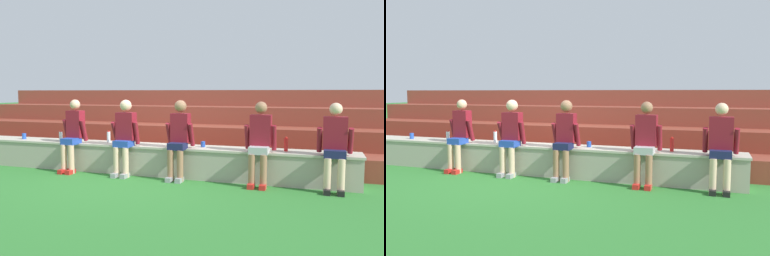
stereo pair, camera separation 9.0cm
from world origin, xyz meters
TOP-DOWN VIEW (x-y plane):
  - ground_plane at (0.00, 0.00)m, footprint 80.00×80.00m
  - stone_seating_wall at (0.00, 0.29)m, footprint 7.78×0.61m
  - brick_bleachers at (0.00, 2.69)m, footprint 11.09×3.17m
  - person_far_left at (-1.37, -0.01)m, footprint 0.49×0.53m
  - person_left_of_center at (-0.23, -0.02)m, footprint 0.53×0.47m
  - person_center at (0.83, 0.01)m, footprint 0.51×0.53m
  - person_right_of_center at (2.27, 0.00)m, footprint 0.53×0.53m
  - person_far_right at (3.43, -0.01)m, footprint 0.54×0.51m
  - water_bottle_mid_right at (-1.88, 0.28)m, footprint 0.07×0.07m
  - water_bottle_near_right at (-0.78, 0.33)m, footprint 0.07×0.07m
  - water_bottle_mid_left at (2.67, 0.28)m, footprint 0.06×0.06m
  - plastic_cup_middle at (-2.78, 0.24)m, footprint 0.09×0.09m
  - plastic_cup_left_end at (1.19, 0.32)m, footprint 0.08×0.08m

SIDE VIEW (x-z plane):
  - ground_plane at x=0.00m, z-range 0.00..0.00m
  - stone_seating_wall at x=0.00m, z-range 0.02..0.57m
  - brick_bleachers at x=0.00m, z-range -0.20..1.41m
  - plastic_cup_left_end at x=1.19m, z-range 0.56..0.66m
  - plastic_cup_middle at x=-2.78m, z-range 0.56..0.68m
  - water_bottle_mid_right at x=-1.88m, z-range 0.55..0.76m
  - water_bottle_near_right at x=-0.78m, z-range 0.55..0.79m
  - water_bottle_mid_left at x=2.67m, z-range 0.55..0.80m
  - person_far_left at x=-1.37m, z-range 0.05..1.46m
  - person_far_right at x=3.43m, z-range 0.06..1.45m
  - person_right_of_center at x=2.27m, z-range 0.06..1.46m
  - person_center at x=0.83m, z-range 0.06..1.47m
  - person_left_of_center at x=-0.23m, z-range 0.06..1.48m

